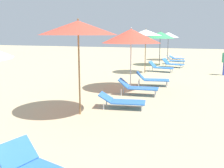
# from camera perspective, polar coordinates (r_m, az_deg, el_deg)

# --- Properties ---
(umbrella_third) EXTENTS (2.27, 2.27, 2.83)m
(umbrella_third) POSITION_cam_1_polar(r_m,az_deg,el_deg) (7.63, -7.43, 12.09)
(umbrella_third) COLOR olive
(umbrella_third) RESTS_ON ground
(lounger_third_shoreside) EXTENTS (1.58, 0.87, 0.49)m
(lounger_third_shoreside) POSITION_cam_1_polar(r_m,az_deg,el_deg) (8.49, 2.12, -3.68)
(lounger_third_shoreside) COLOR blue
(lounger_third_shoreside) RESTS_ON ground
(umbrella_fourth) EXTENTS (2.48, 2.48, 2.66)m
(umbrella_fourth) POSITION_cam_1_polar(r_m,az_deg,el_deg) (11.12, 4.21, 10.45)
(umbrella_fourth) COLOR silver
(umbrella_fourth) RESTS_ON ground
(lounger_fourth_shoreside) EXTENTS (1.61, 0.88, 0.66)m
(lounger_fourth_shoreside) POSITION_cam_1_polar(r_m,az_deg,el_deg) (12.26, 8.70, 1.13)
(lounger_fourth_shoreside) COLOR blue
(lounger_fourth_shoreside) RESTS_ON ground
(lounger_fourth_inland) EXTENTS (1.62, 0.75, 0.64)m
(lounger_fourth_inland) POSITION_cam_1_polar(r_m,az_deg,el_deg) (10.31, 5.60, -0.64)
(lounger_fourth_inland) COLOR blue
(lounger_fourth_inland) RESTS_ON ground
(umbrella_fifth) EXTENTS (1.96, 1.96, 2.71)m
(umbrella_fifth) POSITION_cam_1_polar(r_m,az_deg,el_deg) (16.05, 7.41, 11.11)
(umbrella_fifth) COLOR olive
(umbrella_fifth) RESTS_ON ground
(lounger_fifth_shoreside) EXTENTS (1.60, 0.80, 0.66)m
(lounger_fifth_shoreside) POSITION_cam_1_polar(r_m,az_deg,el_deg) (16.91, 10.57, 3.71)
(lounger_fifth_shoreside) COLOR blue
(lounger_fifth_shoreside) RESTS_ON ground
(umbrella_sixth) EXTENTS (2.18, 2.18, 2.61)m
(umbrella_sixth) POSITION_cam_1_polar(r_m,az_deg,el_deg) (20.38, 10.54, 10.51)
(umbrella_sixth) COLOR #4C4C51
(umbrella_sixth) RESTS_ON ground
(lounger_sixth_shoreside) EXTENTS (1.53, 0.89, 0.69)m
(lounger_sixth_shoreside) POSITION_cam_1_polar(r_m,az_deg,el_deg) (21.55, 13.60, 5.13)
(lounger_sixth_shoreside) COLOR blue
(lounger_sixth_shoreside) RESTS_ON ground
(lounger_sixth_inland) EXTENTS (1.62, 0.97, 0.62)m
(lounger_sixth_inland) POSITION_cam_1_polar(r_m,az_deg,el_deg) (19.43, 13.12, 4.41)
(lounger_sixth_inland) COLOR blue
(lounger_sixth_inland) RESTS_ON ground
(umbrella_farthest) EXTENTS (1.94, 1.94, 2.59)m
(umbrella_farthest) POSITION_cam_1_polar(r_m,az_deg,el_deg) (24.51, 12.25, 10.48)
(umbrella_farthest) COLOR #4C4C51
(umbrella_farthest) RESTS_ON ground
(lounger_farthest_shoreside) EXTENTS (1.28, 0.62, 0.57)m
(lounger_farthest_shoreside) POSITION_cam_1_polar(r_m,az_deg,el_deg) (25.43, 13.58, 5.89)
(lounger_farthest_shoreside) COLOR white
(lounger_farthest_shoreside) RESTS_ON ground
(lounger_farthest_inland) EXTENTS (1.33, 0.74, 0.51)m
(lounger_farthest_inland) POSITION_cam_1_polar(r_m,az_deg,el_deg) (23.51, 13.99, 5.51)
(lounger_farthest_inland) COLOR blue
(lounger_farthest_inland) RESTS_ON ground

